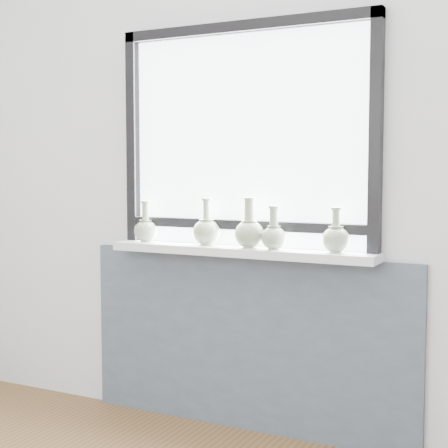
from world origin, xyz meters
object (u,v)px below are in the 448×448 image
at_px(windowsill, 239,251).
at_px(vase_a, 146,229).
at_px(vase_e, 336,237).
at_px(vase_b, 207,230).
at_px(vase_c, 249,231).
at_px(vase_d, 274,235).

distance_m(windowsill, vase_a, 0.53).
distance_m(vase_a, vase_e, 0.99).
bearing_deg(vase_b, vase_c, -4.42).
bearing_deg(vase_e, windowsill, -179.93).
distance_m(vase_a, vase_c, 0.58).
xyz_separation_m(windowsill, vase_d, (0.18, -0.02, 0.09)).
relative_size(vase_a, vase_e, 1.04).
bearing_deg(vase_d, vase_c, 176.11).
bearing_deg(vase_a, windowsill, 0.04).
xyz_separation_m(vase_c, vase_e, (0.41, 0.01, -0.01)).
distance_m(vase_b, vase_e, 0.65).
relative_size(windowsill, vase_e, 6.63).
height_order(vase_a, vase_b, vase_b).
relative_size(windowsill, vase_b, 5.83).
distance_m(windowsill, vase_b, 0.20).
xyz_separation_m(vase_c, vase_d, (0.13, -0.01, -0.01)).
xyz_separation_m(vase_b, vase_d, (0.36, -0.03, -0.01)).
xyz_separation_m(vase_b, vase_c, (0.23, -0.02, 0.01)).
relative_size(vase_c, vase_e, 1.18).
bearing_deg(vase_a, vase_d, -1.48).
bearing_deg(vase_c, vase_e, 1.46).
height_order(vase_b, vase_e, vase_b).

